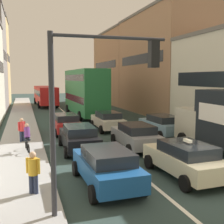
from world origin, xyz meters
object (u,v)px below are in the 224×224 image
traffic_light_pole (94,91)px  sedan_centre_lane_second (136,135)px  pedestrian_near_kerb (22,129)px  cyclist_on_sidewalk (27,139)px  bus_mid_queue_primary (85,91)px  bus_far_queue_secondary (45,94)px  sedan_left_lane_front (106,166)px  taxi_centre_lane_front (185,158)px  sedan_right_lane_behind_truck (162,124)px  wagon_left_lane_second (79,137)px  pedestrian_mid_sidewalk (33,171)px  sedan_left_lane_third (66,123)px  hatchback_centre_lane_third (108,120)px

traffic_light_pole → sedan_centre_lane_second: bearing=59.5°
sedan_centre_lane_second → pedestrian_near_kerb: 7.32m
traffic_light_pole → cyclist_on_sidewalk: traffic_light_pole is taller
bus_mid_queue_primary → bus_far_queue_secondary: size_ratio=1.00×
bus_far_queue_secondary → cyclist_on_sidewalk: (-3.04, -27.57, -0.91)m
traffic_light_pole → cyclist_on_sidewalk: 8.68m
sedan_left_lane_front → pedestrian_near_kerb: 9.10m
traffic_light_pole → bus_mid_queue_primary: (4.33, 22.07, -0.99)m
sedan_centre_lane_second → taxi_centre_lane_front: bearing=-177.7°
traffic_light_pole → sedan_left_lane_front: bearing=65.4°
taxi_centre_lane_front → cyclist_on_sidewalk: bearing=45.2°
sedan_left_lane_front → bus_mid_queue_primary: (3.34, 19.89, 2.03)m
sedan_right_lane_behind_truck → bus_mid_queue_primary: 12.24m
sedan_left_lane_front → wagon_left_lane_second: bearing=-1.3°
traffic_light_pole → pedestrian_mid_sidewalk: size_ratio=3.31×
sedan_left_lane_front → sedan_left_lane_third: (0.01, 11.18, 0.00)m
bus_mid_queue_primary → pedestrian_near_kerb: 13.24m
sedan_left_lane_front → wagon_left_lane_second: size_ratio=1.00×
traffic_light_pole → taxi_centre_lane_front: (4.47, 2.15, -3.02)m
sedan_left_lane_front → bus_far_queue_secondary: 33.34m
sedan_left_lane_front → sedan_right_lane_behind_truck: same height
sedan_centre_lane_second → cyclist_on_sidewalk: 6.25m
sedan_left_lane_third → sedan_right_lane_behind_truck: (6.68, -2.88, 0.00)m
sedan_left_lane_front → taxi_centre_lane_front: bearing=-91.8°
bus_far_queue_secondary → sedan_right_lane_behind_truck: bearing=-167.4°
sedan_right_lane_behind_truck → cyclist_on_sidewalk: (-9.58, -2.55, 0.05)m
traffic_light_pole → hatchback_centre_lane_third: size_ratio=1.28×
sedan_centre_lane_second → sedan_left_lane_front: bearing=147.9°
sedan_left_lane_third → bus_far_queue_secondary: bus_far_queue_secondary is taller
hatchback_centre_lane_third → pedestrian_mid_sidewalk: pedestrian_mid_sidewalk is taller
traffic_light_pole → sedan_right_lane_behind_truck: 13.34m
sedan_right_lane_behind_truck → bus_mid_queue_primary: (-3.35, 11.59, 2.03)m
bus_mid_queue_primary → sedan_left_lane_front: bearing=169.1°
traffic_light_pole → pedestrian_mid_sidewalk: traffic_light_pole is taller
taxi_centre_lane_front → sedan_left_lane_third: (-3.47, 11.20, -0.00)m
bus_far_queue_secondary → pedestrian_near_kerb: bearing=170.3°
traffic_light_pole → pedestrian_mid_sidewalk: (-1.78, 1.87, -2.87)m
taxi_centre_lane_front → sedan_left_lane_front: taxi_centre_lane_front is taller
bus_mid_queue_primary → cyclist_on_sidewalk: bus_mid_queue_primary is taller
sedan_left_lane_front → bus_mid_queue_primary: size_ratio=0.41×
hatchback_centre_lane_third → pedestrian_mid_sidewalk: 13.40m
hatchback_centre_lane_third → cyclist_on_sidewalk: 8.60m
wagon_left_lane_second → sedan_right_lane_behind_truck: (6.70, 2.62, 0.00)m
taxi_centre_lane_front → sedan_left_lane_third: size_ratio=1.01×
bus_mid_queue_primary → pedestrian_near_kerb: (-6.52, -11.37, -1.88)m
traffic_light_pole → bus_far_queue_secondary: size_ratio=0.52×
traffic_light_pole → bus_mid_queue_primary: traffic_light_pole is taller
taxi_centre_lane_front → bus_mid_queue_primary: (-0.14, 19.92, 2.03)m
sedan_centre_lane_second → wagon_left_lane_second: (-3.34, 0.52, 0.00)m
sedan_left_lane_front → sedan_left_lane_third: same height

